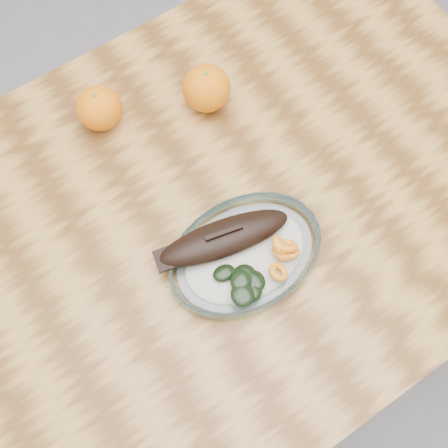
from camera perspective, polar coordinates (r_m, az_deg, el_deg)
The scene contains 5 objects.
ground at distance 1.65m, azimuth -0.49°, elevation -8.96°, with size 3.00×3.00×0.00m, color slate.
dining_table at distance 1.02m, azimuth -0.78°, elevation -0.59°, with size 1.20×0.80×0.75m.
plated_meal at distance 0.88m, azimuth 2.08°, elevation -2.99°, with size 0.49×0.49×0.08m.
orange_left at distance 1.00m, azimuth -12.55°, elevation 11.42°, with size 0.08×0.08×0.08m, color #FF5D05.
orange_right at distance 1.00m, azimuth -1.79°, elevation 13.61°, with size 0.08×0.08×0.08m, color #FF5D05.
Camera 1 is at (-0.20, -0.32, 1.60)m, focal length 45.00 mm.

